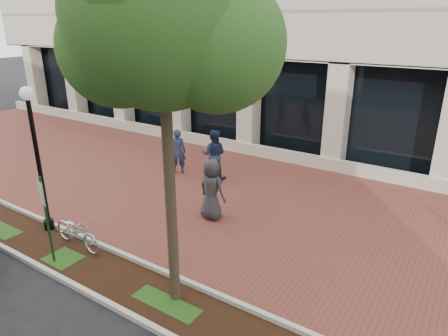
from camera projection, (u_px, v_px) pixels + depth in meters
The scene contains 12 objects.
ground at pixel (227, 197), 13.60m from camera, with size 120.00×120.00×0.00m, color black.
brick_plaza at pixel (227, 197), 13.60m from camera, with size 40.00×9.00×0.01m, color brown.
planting_strip at pixel (107, 274), 9.48m from camera, with size 40.00×1.50×0.01m, color black.
curb_plaza_side at pixel (130, 257), 10.05m from camera, with size 40.00×0.12×0.12m, color beige.
curb_street_side at pixel (80, 289), 8.88m from camera, with size 40.00×0.12×0.12m, color beige.
parking_sign at pixel (45, 209), 9.48m from camera, with size 0.34×0.07×2.28m.
lamppost at pixel (37, 153), 10.75m from camera, with size 0.36×0.36×4.10m.
street_tree at pixel (165, 26), 6.75m from camera, with size 3.98×3.32×7.45m.
locked_bicycle at pixel (77, 231), 10.48m from camera, with size 0.62×1.77×0.93m, color silver.
pedestrian_left at pixel (178, 151), 15.48m from camera, with size 0.65×0.43×1.80m, color navy.
pedestrian_mid at pixel (214, 155), 14.93m from camera, with size 0.93×0.72×1.91m, color #1B2644.
pedestrian_right at pixel (212, 189), 11.89m from camera, with size 0.92×0.60×1.88m, color #2C2D32.
Camera 1 is at (6.73, -10.42, 5.67)m, focal length 32.00 mm.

